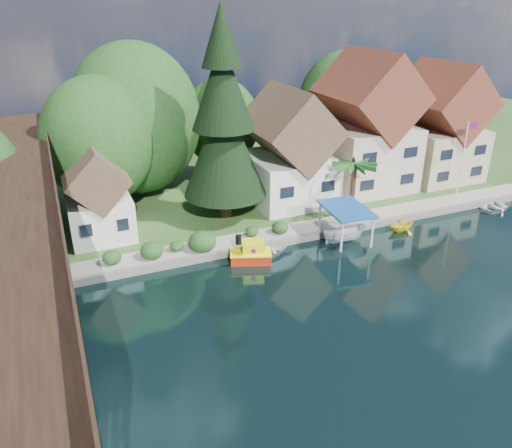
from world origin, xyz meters
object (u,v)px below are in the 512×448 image
at_px(trestle_bridge, 30,241).
at_px(conifer, 224,122).
at_px(house_left, 289,154).
at_px(flagpole, 465,151).
at_px(boat_white_a, 266,250).
at_px(boat_yellow, 402,223).
at_px(boat_white_b, 498,205).
at_px(house_center, 366,131).
at_px(shed, 98,200).
at_px(boat_canopy, 345,227).
at_px(tugboat, 251,253).
at_px(house_right, 439,130).
at_px(palm_tree, 355,167).

xyz_separation_m(trestle_bridge, conifer, (15.95, 9.30, 3.90)).
bearing_deg(house_left, flagpole, -20.09).
bearing_deg(boat_white_a, boat_yellow, -91.25).
relative_size(trestle_bridge, boat_white_b, 11.20).
xyz_separation_m(flagpole, boat_white_a, (-22.46, -3.04, -4.77)).
relative_size(conifer, boat_white_a, 4.89).
relative_size(house_center, shed, 1.77).
distance_m(flagpole, boat_yellow, 11.18).
xyz_separation_m(trestle_bridge, flagpole, (39.15, 4.92, -0.19)).
height_order(boat_white_a, boat_canopy, boat_canopy).
bearing_deg(tugboat, trestle_bridge, -174.89).
relative_size(conifer, tugboat, 5.02).
xyz_separation_m(conifer, tugboat, (-0.79, -7.95, -8.55)).
bearing_deg(flagpole, house_center, 138.14).
height_order(house_center, boat_white_a, house_center).
height_order(house_center, flagpole, house_center).
bearing_deg(tugboat, shed, 141.90).
distance_m(boat_canopy, boat_white_b, 17.57).
relative_size(house_right, palm_tree, 2.27).
height_order(trestle_bridge, boat_white_a, trestle_bridge).
xyz_separation_m(boat_canopy, boat_white_b, (17.55, 0.17, -0.92)).
height_order(conifer, boat_yellow, conifer).
height_order(house_left, boat_white_a, house_left).
bearing_deg(palm_tree, flagpole, 1.28).
bearing_deg(boat_yellow, boat_white_b, -88.97).
bearing_deg(conifer, house_center, 7.19).
bearing_deg(shed, house_left, 4.77).
xyz_separation_m(house_center, boat_yellow, (-2.45, -10.00, -5.72)).
distance_m(palm_tree, boat_canopy, 5.73).
distance_m(house_center, tugboat, 20.39).
height_order(house_center, tugboat, house_center).
height_order(house_left, palm_tree, house_left).
distance_m(palm_tree, flagpole, 12.81).
distance_m(house_center, boat_white_a, 18.97).
bearing_deg(trestle_bridge, house_right, 14.79).
distance_m(house_right, flagpole, 6.22).
xyz_separation_m(conifer, flagpole, (23.20, -4.38, -4.10)).
relative_size(tugboat, boat_white_a, 0.97).
height_order(house_right, flagpole, house_right).
bearing_deg(trestle_bridge, boat_white_b, 2.27).
bearing_deg(house_left, trestle_bridge, -154.79).
height_order(trestle_bridge, house_center, house_center).
bearing_deg(conifer, palm_tree, -24.18).
xyz_separation_m(house_right, boat_white_b, (0.24, -9.19, -5.37)).
distance_m(house_center, conifer, 16.42).
distance_m(conifer, boat_canopy, 13.57).
xyz_separation_m(house_left, house_right, (18.00, 0.00, 0.64)).
bearing_deg(boat_canopy, boat_white_b, 0.56).
bearing_deg(boat_white_b, house_left, 53.13).
distance_m(flagpole, tugboat, 24.66).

